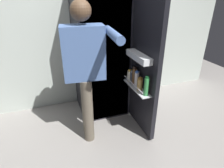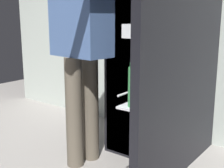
% 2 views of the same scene
% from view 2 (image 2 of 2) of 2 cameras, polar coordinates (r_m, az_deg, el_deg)
% --- Properties ---
extents(refrigerator, '(0.70, 1.26, 1.73)m').
position_cam_2_polar(refrigerator, '(2.31, 9.61, 7.64)').
color(refrigerator, black).
rests_on(refrigerator, ground_plane).
extents(person, '(0.53, 0.77, 1.59)m').
position_cam_2_polar(person, '(2.10, -5.73, 9.51)').
color(person, '#665B4C').
rests_on(person, ground_plane).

